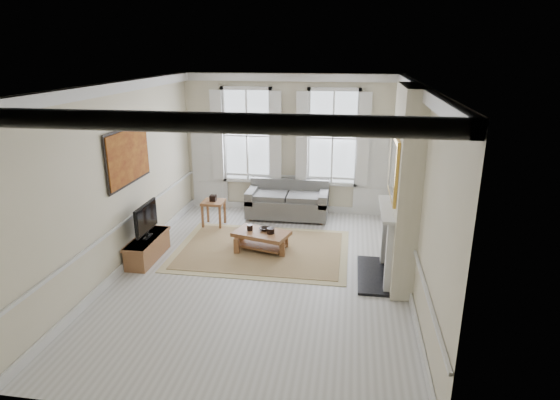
% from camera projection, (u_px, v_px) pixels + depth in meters
% --- Properties ---
extents(floor, '(7.20, 7.20, 0.00)m').
position_uv_depth(floor, '(263.00, 273.00, 8.60)').
color(floor, '#B7B5AD').
rests_on(floor, ground).
extents(ceiling, '(7.20, 7.20, 0.00)m').
position_uv_depth(ceiling, '(260.00, 84.00, 7.55)').
color(ceiling, white).
rests_on(ceiling, back_wall).
extents(back_wall, '(5.20, 0.00, 5.20)m').
position_uv_depth(back_wall, '(290.00, 145.00, 11.46)').
color(back_wall, beige).
rests_on(back_wall, floor).
extents(left_wall, '(0.00, 7.20, 7.20)m').
position_uv_depth(left_wall, '(121.00, 179.00, 8.45)').
color(left_wall, beige).
rests_on(left_wall, floor).
extents(right_wall, '(0.00, 7.20, 7.20)m').
position_uv_depth(right_wall, '(417.00, 191.00, 7.69)').
color(right_wall, beige).
rests_on(right_wall, floor).
extents(window_left, '(1.26, 0.20, 2.20)m').
position_uv_depth(window_left, '(247.00, 136.00, 11.50)').
color(window_left, '#B2BCC6').
rests_on(window_left, back_wall).
extents(window_right, '(1.26, 0.20, 2.20)m').
position_uv_depth(window_right, '(333.00, 138.00, 11.19)').
color(window_right, '#B2BCC6').
rests_on(window_right, back_wall).
extents(door_left, '(0.90, 0.08, 2.30)m').
position_uv_depth(door_left, '(210.00, 164.00, 11.89)').
color(door_left, silver).
rests_on(door_left, floor).
extents(door_right, '(0.90, 0.08, 2.30)m').
position_uv_depth(door_right, '(373.00, 170.00, 11.29)').
color(door_right, silver).
rests_on(door_right, floor).
extents(painting, '(0.05, 1.66, 1.06)m').
position_uv_depth(painting, '(128.00, 156.00, 8.62)').
color(painting, '#B06A1E').
rests_on(painting, left_wall).
extents(chimney_breast, '(0.35, 1.70, 3.38)m').
position_uv_depth(chimney_breast, '(405.00, 188.00, 7.91)').
color(chimney_breast, beige).
rests_on(chimney_breast, floor).
extents(hearth, '(0.55, 1.50, 0.05)m').
position_uv_depth(hearth, '(373.00, 275.00, 8.49)').
color(hearth, black).
rests_on(hearth, floor).
extents(fireplace, '(0.21, 1.45, 1.33)m').
position_uv_depth(fireplace, '(387.00, 240.00, 8.24)').
color(fireplace, silver).
rests_on(fireplace, floor).
extents(mirror, '(0.06, 1.26, 1.06)m').
position_uv_depth(mirror, '(393.00, 167.00, 7.83)').
color(mirror, gold).
rests_on(mirror, chimney_breast).
extents(sofa, '(1.94, 0.95, 0.88)m').
position_uv_depth(sofa, '(288.00, 202.00, 11.40)').
color(sofa, '#5F5F5D').
rests_on(sofa, floor).
extents(side_table, '(0.49, 0.49, 0.60)m').
position_uv_depth(side_table, '(213.00, 206.00, 10.78)').
color(side_table, brown).
rests_on(side_table, floor).
extents(rug, '(3.50, 2.60, 0.02)m').
position_uv_depth(rug, '(262.00, 250.00, 9.57)').
color(rug, '#94794C').
rests_on(rug, floor).
extents(coffee_table, '(1.22, 0.91, 0.41)m').
position_uv_depth(coffee_table, '(261.00, 236.00, 9.48)').
color(coffee_table, brown).
rests_on(coffee_table, rug).
extents(ceramic_pot_a, '(0.12, 0.12, 0.12)m').
position_uv_depth(ceramic_pot_a, '(250.00, 228.00, 9.52)').
color(ceramic_pot_a, black).
rests_on(ceramic_pot_a, coffee_table).
extents(ceramic_pot_b, '(0.15, 0.15, 0.11)m').
position_uv_depth(ceramic_pot_b, '(271.00, 231.00, 9.36)').
color(ceramic_pot_b, black).
rests_on(ceramic_pot_b, coffee_table).
extents(bowl, '(0.26, 0.26, 0.06)m').
position_uv_depth(bowl, '(265.00, 229.00, 9.53)').
color(bowl, black).
rests_on(bowl, coffee_table).
extents(tv_stand, '(0.41, 1.26, 0.45)m').
position_uv_depth(tv_stand, '(148.00, 248.00, 9.13)').
color(tv_stand, brown).
rests_on(tv_stand, floor).
extents(tv, '(0.08, 0.90, 0.68)m').
position_uv_depth(tv, '(146.00, 218.00, 8.94)').
color(tv, black).
rests_on(tv, tv_stand).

